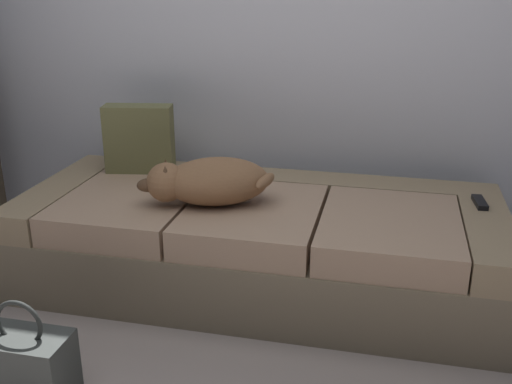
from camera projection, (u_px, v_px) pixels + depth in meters
The scene contains 5 objects.
couch at pixel (258, 242), 2.79m from camera, with size 2.16×0.91×0.43m.
dog_tan at pixel (208, 181), 2.61m from camera, with size 0.59×0.40×0.21m.
tv_remote at pixel (480, 202), 2.64m from camera, with size 0.04×0.15×0.02m, color black.
throw_pillow at pixel (139, 139), 3.03m from camera, with size 0.34×0.12×0.34m, color #69683F.
handbag at pixel (25, 365), 2.07m from camera, with size 0.32×0.18×0.38m.
Camera 1 is at (0.56, -1.36, 1.40)m, focal length 42.19 mm.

